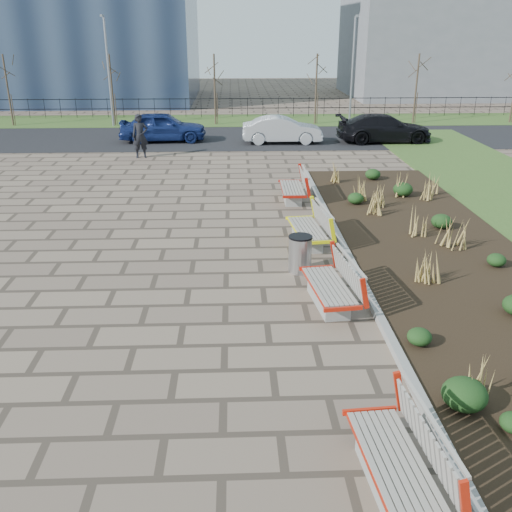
{
  "coord_description": "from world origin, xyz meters",
  "views": [
    {
      "loc": [
        1.05,
        -8.34,
        5.47
      ],
      "look_at": [
        1.5,
        3.0,
        0.9
      ],
      "focal_mm": 40.0,
      "sensor_mm": 36.0,
      "label": 1
    }
  ],
  "objects_px": {
    "bench_a": "(395,457)",
    "pedestrian": "(140,136)",
    "car_silver": "(282,130)",
    "lamp_east": "(352,72)",
    "bench_c": "(307,226)",
    "car_black": "(384,128)",
    "litter_bin": "(300,254)",
    "bench_d": "(292,186)",
    "car_blue": "(163,127)",
    "lamp_west": "(109,73)",
    "bench_b": "(329,283)"
  },
  "relations": [
    {
      "from": "bench_c",
      "to": "car_black",
      "type": "xyz_separation_m",
      "value": [
        5.69,
        14.47,
        0.21
      ]
    },
    {
      "from": "bench_d",
      "to": "car_silver",
      "type": "distance_m",
      "value": 10.25
    },
    {
      "from": "bench_a",
      "to": "lamp_east",
      "type": "xyz_separation_m",
      "value": [
        5.0,
        28.77,
        2.54
      ]
    },
    {
      "from": "litter_bin",
      "to": "pedestrian",
      "type": "height_order",
      "value": "pedestrian"
    },
    {
      "from": "car_silver",
      "to": "car_black",
      "type": "relative_size",
      "value": 0.84
    },
    {
      "from": "bench_a",
      "to": "car_black",
      "type": "distance_m",
      "value": 23.98
    },
    {
      "from": "bench_b",
      "to": "bench_c",
      "type": "height_order",
      "value": "same"
    },
    {
      "from": "car_black",
      "to": "bench_a",
      "type": "bearing_deg",
      "value": 164.29
    },
    {
      "from": "bench_d",
      "to": "pedestrian",
      "type": "bearing_deg",
      "value": 131.12
    },
    {
      "from": "bench_b",
      "to": "lamp_west",
      "type": "relative_size",
      "value": 0.35
    },
    {
      "from": "bench_c",
      "to": "litter_bin",
      "type": "bearing_deg",
      "value": -108.14
    },
    {
      "from": "litter_bin",
      "to": "lamp_east",
      "type": "bearing_deg",
      "value": 76.08
    },
    {
      "from": "litter_bin",
      "to": "car_black",
      "type": "relative_size",
      "value": 0.19
    },
    {
      "from": "litter_bin",
      "to": "pedestrian",
      "type": "relative_size",
      "value": 0.46
    },
    {
      "from": "bench_c",
      "to": "bench_d",
      "type": "xyz_separation_m",
      "value": [
        0.0,
        4.17,
        0.0
      ]
    },
    {
      "from": "bench_d",
      "to": "car_blue",
      "type": "xyz_separation_m",
      "value": [
        -5.53,
        10.91,
        0.26
      ]
    },
    {
      "from": "bench_c",
      "to": "pedestrian",
      "type": "height_order",
      "value": "pedestrian"
    },
    {
      "from": "bench_c",
      "to": "car_blue",
      "type": "distance_m",
      "value": 16.07
    },
    {
      "from": "pedestrian",
      "to": "car_blue",
      "type": "bearing_deg",
      "value": 68.4
    },
    {
      "from": "pedestrian",
      "to": "lamp_west",
      "type": "xyz_separation_m",
      "value": [
        -2.9,
        8.65,
        2.08
      ]
    },
    {
      "from": "car_blue",
      "to": "lamp_west",
      "type": "height_order",
      "value": "lamp_west"
    },
    {
      "from": "pedestrian",
      "to": "car_black",
      "type": "distance_m",
      "value": 12.21
    },
    {
      "from": "bench_a",
      "to": "pedestrian",
      "type": "relative_size",
      "value": 1.09
    },
    {
      "from": "lamp_west",
      "to": "lamp_east",
      "type": "xyz_separation_m",
      "value": [
        14.0,
        0.0,
        0.0
      ]
    },
    {
      "from": "bench_d",
      "to": "litter_bin",
      "type": "relative_size",
      "value": 2.38
    },
    {
      "from": "car_black",
      "to": "lamp_east",
      "type": "height_order",
      "value": "lamp_east"
    },
    {
      "from": "bench_d",
      "to": "lamp_west",
      "type": "relative_size",
      "value": 0.35
    },
    {
      "from": "bench_b",
      "to": "litter_bin",
      "type": "bearing_deg",
      "value": 95.86
    },
    {
      "from": "bench_a",
      "to": "car_silver",
      "type": "distance_m",
      "value": 23.24
    },
    {
      "from": "bench_b",
      "to": "pedestrian",
      "type": "relative_size",
      "value": 1.09
    },
    {
      "from": "car_blue",
      "to": "lamp_west",
      "type": "xyz_separation_m",
      "value": [
        -3.47,
        4.86,
        2.28
      ]
    },
    {
      "from": "bench_c",
      "to": "lamp_east",
      "type": "distance_m",
      "value": 20.72
    },
    {
      "from": "bench_b",
      "to": "car_black",
      "type": "xyz_separation_m",
      "value": [
        5.69,
        18.11,
        0.21
      ]
    },
    {
      "from": "car_black",
      "to": "lamp_east",
      "type": "xyz_separation_m",
      "value": [
        -0.69,
        5.48,
        2.33
      ]
    },
    {
      "from": "bench_b",
      "to": "car_silver",
      "type": "relative_size",
      "value": 0.53
    },
    {
      "from": "car_silver",
      "to": "lamp_east",
      "type": "bearing_deg",
      "value": -38.49
    },
    {
      "from": "car_silver",
      "to": "lamp_east",
      "type": "xyz_separation_m",
      "value": [
        4.49,
        5.53,
        2.36
      ]
    },
    {
      "from": "lamp_west",
      "to": "lamp_east",
      "type": "height_order",
      "value": "same"
    },
    {
      "from": "bench_b",
      "to": "pedestrian",
      "type": "height_order",
      "value": "pedestrian"
    },
    {
      "from": "litter_bin",
      "to": "car_silver",
      "type": "bearing_deg",
      "value": 86.77
    },
    {
      "from": "bench_d",
      "to": "car_silver",
      "type": "xyz_separation_m",
      "value": [
        0.51,
        10.24,
        0.18
      ]
    },
    {
      "from": "car_blue",
      "to": "car_black",
      "type": "xyz_separation_m",
      "value": [
        11.22,
        -0.62,
        -0.05
      ]
    },
    {
      "from": "car_black",
      "to": "lamp_east",
      "type": "bearing_deg",
      "value": 5.22
    },
    {
      "from": "lamp_east",
      "to": "car_blue",
      "type": "bearing_deg",
      "value": -155.22
    },
    {
      "from": "bench_c",
      "to": "lamp_east",
      "type": "xyz_separation_m",
      "value": [
        5.0,
        19.94,
        2.54
      ]
    },
    {
      "from": "bench_c",
      "to": "bench_a",
      "type": "bearing_deg",
      "value": -95.88
    },
    {
      "from": "bench_c",
      "to": "lamp_east",
      "type": "relative_size",
      "value": 0.35
    },
    {
      "from": "bench_a",
      "to": "car_black",
      "type": "relative_size",
      "value": 0.44
    },
    {
      "from": "bench_a",
      "to": "pedestrian",
      "type": "distance_m",
      "value": 21.02
    },
    {
      "from": "litter_bin",
      "to": "bench_a",
      "type": "bearing_deg",
      "value": -86.69
    }
  ]
}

